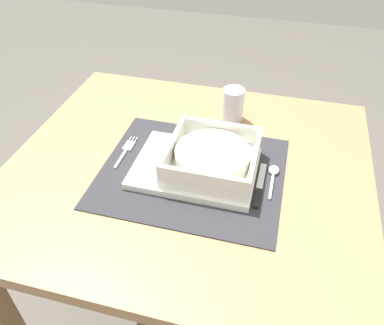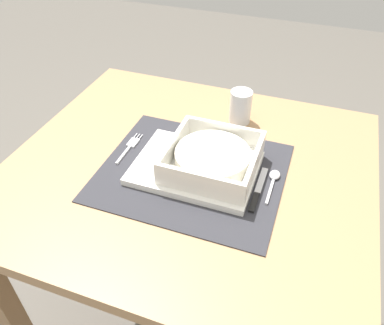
{
  "view_description": "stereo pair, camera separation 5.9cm",
  "coord_description": "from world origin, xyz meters",
  "px_view_note": "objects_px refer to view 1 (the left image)",
  "views": [
    {
      "loc": [
        0.19,
        -0.67,
        1.3
      ],
      "look_at": [
        0.02,
        -0.02,
        0.73
      ],
      "focal_mm": 36.28,
      "sensor_mm": 36.0,
      "label": 1
    },
    {
      "loc": [
        0.24,
        -0.65,
        1.3
      ],
      "look_at": [
        0.02,
        -0.02,
        0.73
      ],
      "focal_mm": 36.28,
      "sensor_mm": 36.0,
      "label": 2
    }
  ],
  "objects_px": {
    "dining_table": "(188,197)",
    "drinking_glass": "(233,106)",
    "fork": "(127,149)",
    "porridge_bowl": "(212,158)",
    "spoon": "(273,173)",
    "butter_knife": "(259,188)"
  },
  "relations": [
    {
      "from": "dining_table",
      "to": "drinking_glass",
      "type": "relative_size",
      "value": 9.4
    },
    {
      "from": "dining_table",
      "to": "drinking_glass",
      "type": "xyz_separation_m",
      "value": [
        0.06,
        0.22,
        0.15
      ]
    },
    {
      "from": "fork",
      "to": "drinking_glass",
      "type": "distance_m",
      "value": 0.31
    },
    {
      "from": "porridge_bowl",
      "to": "fork",
      "type": "distance_m",
      "value": 0.22
    },
    {
      "from": "spoon",
      "to": "porridge_bowl",
      "type": "bearing_deg",
      "value": -175.0
    },
    {
      "from": "porridge_bowl",
      "to": "drinking_glass",
      "type": "height_order",
      "value": "drinking_glass"
    },
    {
      "from": "dining_table",
      "to": "spoon",
      "type": "xyz_separation_m",
      "value": [
        0.2,
        0.01,
        0.11
      ]
    },
    {
      "from": "porridge_bowl",
      "to": "dining_table",
      "type": "bearing_deg",
      "value": 173.36
    },
    {
      "from": "porridge_bowl",
      "to": "fork",
      "type": "xyz_separation_m",
      "value": [
        -0.22,
        0.02,
        -0.04
      ]
    },
    {
      "from": "fork",
      "to": "drinking_glass",
      "type": "xyz_separation_m",
      "value": [
        0.22,
        0.21,
        0.03
      ]
    },
    {
      "from": "porridge_bowl",
      "to": "butter_knife",
      "type": "xyz_separation_m",
      "value": [
        0.11,
        -0.03,
        -0.04
      ]
    },
    {
      "from": "porridge_bowl",
      "to": "drinking_glass",
      "type": "xyz_separation_m",
      "value": [
        0.01,
        0.23,
        -0.0
      ]
    },
    {
      "from": "porridge_bowl",
      "to": "fork",
      "type": "relative_size",
      "value": 1.57
    },
    {
      "from": "fork",
      "to": "spoon",
      "type": "bearing_deg",
      "value": -4.27
    },
    {
      "from": "dining_table",
      "to": "butter_knife",
      "type": "height_order",
      "value": "butter_knife"
    },
    {
      "from": "drinking_glass",
      "to": "butter_knife",
      "type": "bearing_deg",
      "value": -67.53
    },
    {
      "from": "dining_table",
      "to": "butter_knife",
      "type": "bearing_deg",
      "value": -12.88
    },
    {
      "from": "spoon",
      "to": "drinking_glass",
      "type": "distance_m",
      "value": 0.25
    },
    {
      "from": "spoon",
      "to": "drinking_glass",
      "type": "xyz_separation_m",
      "value": [
        -0.13,
        0.21,
        0.03
      ]
    },
    {
      "from": "butter_knife",
      "to": "drinking_glass",
      "type": "bearing_deg",
      "value": 111.68
    },
    {
      "from": "porridge_bowl",
      "to": "fork",
      "type": "bearing_deg",
      "value": 174.56
    },
    {
      "from": "dining_table",
      "to": "fork",
      "type": "xyz_separation_m",
      "value": [
        -0.16,
        0.01,
        0.11
      ]
    }
  ]
}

